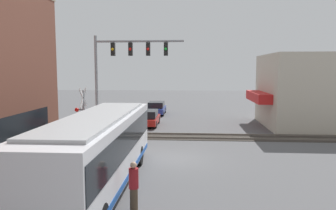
{
  "coord_description": "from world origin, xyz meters",
  "views": [
    {
      "loc": [
        -17.97,
        -1.03,
        4.98
      ],
      "look_at": [
        4.43,
        0.57,
        2.54
      ],
      "focal_mm": 35.0,
      "sensor_mm": 36.0,
      "label": 1
    }
  ],
  "objects_px": {
    "parked_car_blue": "(157,108)",
    "pedestrian_near_bus": "(134,186)",
    "crossing_signal": "(84,110)",
    "city_bus": "(99,148)",
    "parked_car_red": "(148,118)"
  },
  "relations": [
    {
      "from": "parked_car_blue",
      "to": "pedestrian_near_bus",
      "type": "distance_m",
      "value": 25.08
    },
    {
      "from": "crossing_signal",
      "to": "parked_car_blue",
      "type": "bearing_deg",
      "value": -12.91
    },
    {
      "from": "crossing_signal",
      "to": "parked_car_blue",
      "type": "height_order",
      "value": "crossing_signal"
    },
    {
      "from": "city_bus",
      "to": "crossing_signal",
      "type": "bearing_deg",
      "value": 22.31
    },
    {
      "from": "city_bus",
      "to": "pedestrian_near_bus",
      "type": "relative_size",
      "value": 6.32
    },
    {
      "from": "city_bus",
      "to": "crossing_signal",
      "type": "xyz_separation_m",
      "value": [
        8.19,
        3.36,
        0.57
      ]
    },
    {
      "from": "crossing_signal",
      "to": "pedestrian_near_bus",
      "type": "height_order",
      "value": "crossing_signal"
    },
    {
      "from": "parked_car_red",
      "to": "crossing_signal",
      "type": "bearing_deg",
      "value": 155.31
    },
    {
      "from": "parked_car_red",
      "to": "parked_car_blue",
      "type": "relative_size",
      "value": 0.95
    },
    {
      "from": "city_bus",
      "to": "parked_car_blue",
      "type": "xyz_separation_m",
      "value": [
        22.85,
        -0.0,
        -1.06
      ]
    },
    {
      "from": "parked_car_red",
      "to": "parked_car_blue",
      "type": "height_order",
      "value": "parked_car_blue"
    },
    {
      "from": "pedestrian_near_bus",
      "to": "city_bus",
      "type": "bearing_deg",
      "value": 40.66
    },
    {
      "from": "parked_car_red",
      "to": "parked_car_blue",
      "type": "distance_m",
      "value": 7.35
    },
    {
      "from": "crossing_signal",
      "to": "parked_car_red",
      "type": "bearing_deg",
      "value": -24.69
    },
    {
      "from": "city_bus",
      "to": "pedestrian_near_bus",
      "type": "distance_m",
      "value": 2.95
    }
  ]
}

